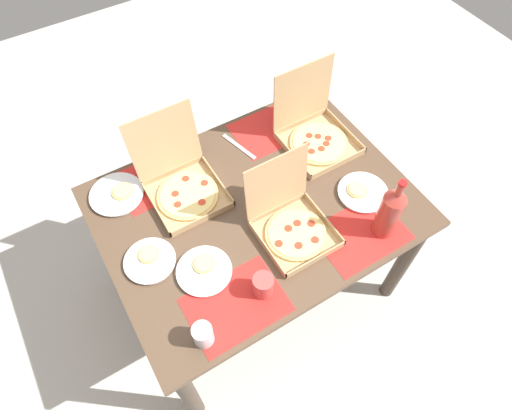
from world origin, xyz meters
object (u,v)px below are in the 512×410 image
cup_red (263,285)px  pizza_box_center (183,183)px  pizza_box_corner_right (292,223)px  cup_clear_right (203,335)px  plate_far_left (150,260)px  plate_middle (117,194)px  plate_near_left (204,270)px  pizza_box_corner_left (315,132)px  plate_far_right (362,192)px  soda_bottle (389,212)px

cup_red → pizza_box_center: bearing=95.0°
pizza_box_corner_right → cup_clear_right: pizza_box_corner_right is taller
plate_far_left → cup_clear_right: cup_clear_right is taller
pizza_box_corner_right → plate_far_left: bearing=163.8°
pizza_box_center → plate_middle: size_ratio=1.52×
pizza_box_corner_right → plate_near_left: 0.39m
pizza_box_center → plate_middle: bearing=154.5°
plate_middle → cup_clear_right: bearing=-87.3°
pizza_box_corner_right → cup_clear_right: 0.56m
pizza_box_corner_left → pizza_box_center: bearing=175.5°
plate_far_right → cup_clear_right: bearing=-166.5°
plate_near_left → cup_red: 0.24m
pizza_box_corner_left → soda_bottle: pizza_box_corner_left is taller
plate_far_right → cup_red: cup_red is taller
plate_far_right → plate_middle: same height
pizza_box_center → pizza_box_corner_left: pizza_box_corner_left is taller
plate_far_left → cup_red: bearing=-46.5°
pizza_box_corner_right → plate_near_left: bearing=178.1°
pizza_box_corner_right → pizza_box_corner_left: (0.37, 0.35, 0.00)m
pizza_box_center → plate_near_left: bearing=-104.6°
pizza_box_center → plate_far_left: bearing=-137.4°
pizza_box_corner_right → plate_far_left: (-0.55, 0.16, -0.04)m
plate_near_left → plate_middle: (-0.16, 0.51, 0.00)m
pizza_box_center → plate_middle: 0.29m
cup_clear_right → plate_middle: bearing=92.7°
plate_far_left → cup_clear_right: 0.38m
plate_far_right → cup_clear_right: size_ratio=2.20×
pizza_box_corner_left → cup_red: pizza_box_corner_left is taller
soda_bottle → cup_red: bearing=177.5°
pizza_box_corner_left → plate_far_right: bearing=-90.5°
pizza_box_corner_right → plate_middle: size_ratio=1.37×
pizza_box_corner_right → soda_bottle: 0.38m
pizza_box_corner_right → plate_middle: (-0.55, 0.53, -0.04)m
cup_clear_right → plate_near_left: bearing=62.7°
plate_near_left → pizza_box_corner_right: bearing=-1.9°
cup_red → cup_clear_right: bearing=-169.7°
plate_near_left → plate_far_left: (-0.16, 0.15, 0.00)m
soda_bottle → pizza_box_center: bearing=135.4°
plate_near_left → cup_red: (0.15, -0.18, 0.04)m
pizza_box_corner_left → plate_far_left: size_ratio=1.70×
plate_far_left → plate_middle: same height
plate_near_left → cup_clear_right: 0.26m
plate_middle → cup_red: (0.31, -0.70, 0.04)m
plate_near_left → plate_middle: same height
plate_far_left → cup_red: cup_red is taller
plate_near_left → plate_far_right: bearing=-1.7°
plate_far_left → plate_middle: (0.01, 0.37, 0.00)m
plate_far_right → cup_red: size_ratio=2.26×
plate_far_right → plate_middle: size_ratio=0.94×
cup_clear_right → plate_far_left: bearing=96.3°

